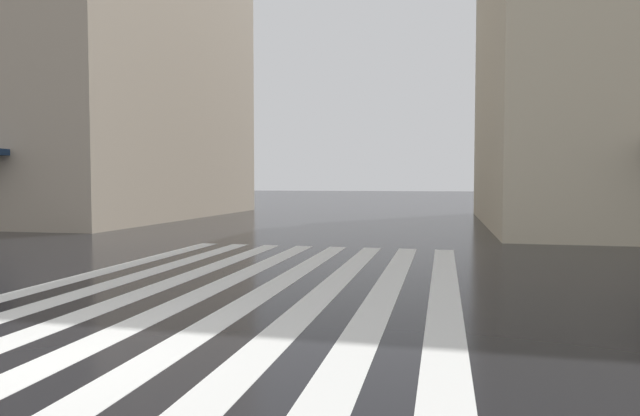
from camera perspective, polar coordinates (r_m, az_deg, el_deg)
ground_plane at (r=6.72m, az=-27.10°, el=-13.82°), size 220.00×220.00×0.00m
zebra_crossing at (r=9.76m, az=-8.34°, el=-8.39°), size 13.00×7.50×0.01m
haussmann_block_mid at (r=36.68m, az=-29.99°, el=17.45°), size 18.67×22.79×23.35m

